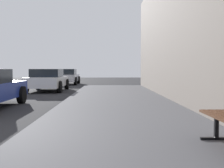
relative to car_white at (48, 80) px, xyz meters
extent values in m
cube|color=#5B5B60|center=(3.91, -12.71, -0.57)|extent=(4.00, 32.00, 0.15)
cube|color=brown|center=(5.03, -13.43, -0.05)|extent=(0.12, 1.75, 0.04)
cube|color=black|center=(5.21, -12.67, -0.27)|extent=(0.06, 0.06, 0.45)
cube|color=black|center=(5.21, -12.67, -0.48)|extent=(0.50, 0.06, 0.04)
cylinder|color=black|center=(0.29, -6.27, -0.33)|extent=(0.22, 0.64, 0.64)
cube|color=white|center=(0.00, 0.05, -0.10)|extent=(1.80, 4.44, 0.55)
cube|color=black|center=(0.00, -0.17, 0.40)|extent=(1.58, 2.00, 0.45)
cylinder|color=black|center=(-0.90, 1.47, -0.33)|extent=(0.22, 0.64, 0.64)
cylinder|color=black|center=(0.90, 1.47, -0.33)|extent=(0.22, 0.64, 0.64)
cylinder|color=black|center=(-0.90, -1.37, -0.33)|extent=(0.22, 0.64, 0.64)
cylinder|color=black|center=(0.90, -1.37, -0.33)|extent=(0.22, 0.64, 0.64)
cube|color=#B7B7BF|center=(0.01, 7.42, -0.10)|extent=(1.85, 4.04, 0.55)
cube|color=black|center=(0.01, 7.21, 0.40)|extent=(1.63, 1.82, 0.45)
cylinder|color=black|center=(-0.91, 8.71, -0.33)|extent=(0.22, 0.64, 0.64)
cylinder|color=black|center=(0.93, 8.71, -0.33)|extent=(0.22, 0.64, 0.64)
cylinder|color=black|center=(-0.91, 6.12, -0.33)|extent=(0.22, 0.64, 0.64)
cylinder|color=black|center=(0.93, 6.12, -0.33)|extent=(0.22, 0.64, 0.64)
camera|label=1|loc=(3.49, -17.34, 0.63)|focal=47.92mm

